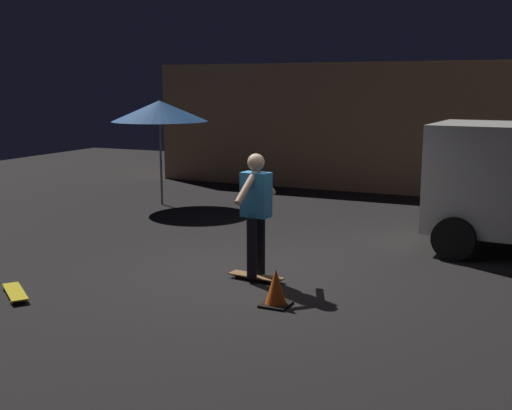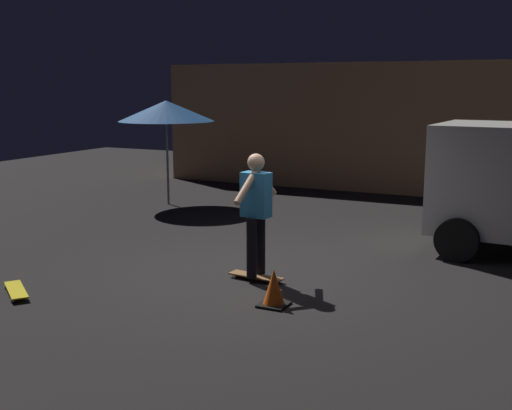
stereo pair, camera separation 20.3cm
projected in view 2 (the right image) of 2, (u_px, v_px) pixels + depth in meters
The scene contains 7 objects.
ground_plane at pixel (262, 276), 8.82m from camera, with size 28.00×28.00×0.00m, color black.
low_building at pixel (380, 125), 16.77m from camera, with size 11.11×3.01×3.18m.
patio_umbrella at pixel (166, 111), 13.79m from camera, with size 2.10×2.10×2.30m.
skateboard_ridden at pixel (256, 276), 8.62m from camera, with size 0.80×0.29×0.07m.
skateboard_spare at pixel (16, 290), 8.04m from camera, with size 0.75×0.62×0.07m.
skater at pixel (256, 206), 8.43m from camera, with size 0.40×0.99×1.67m.
traffic_cone at pixel (274, 289), 7.59m from camera, with size 0.34×0.34×0.46m.
Camera 2 is at (3.60, -7.68, 2.62)m, focal length 44.30 mm.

